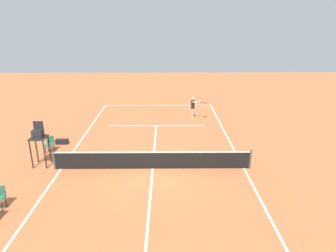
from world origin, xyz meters
TOP-DOWN VIEW (x-y plane):
  - ground_plane at (0.00, 0.00)m, footprint 60.00×60.00m
  - court_lines at (0.00, 0.00)m, footprint 9.63×24.48m
  - tennis_net at (0.00, 0.00)m, footprint 10.23×0.10m
  - player_serving at (-2.84, -8.41)m, footprint 1.23×0.83m
  - tennis_ball at (-1.71, -5.63)m, footprint 0.07×0.07m
  - umpire_chair at (5.89, -0.45)m, footprint 0.80×0.80m
  - courtside_chair_mid at (6.07, -2.16)m, footprint 0.44×0.46m
  - equipment_bag at (5.79, -3.35)m, footprint 0.76×0.32m

SIDE VIEW (x-z plane):
  - ground_plane at x=0.00m, z-range 0.00..0.00m
  - court_lines at x=0.00m, z-range 0.00..0.01m
  - tennis_ball at x=-1.71m, z-range 0.00..0.07m
  - equipment_bag at x=5.79m, z-range 0.00..0.30m
  - tennis_net at x=0.00m, z-range -0.04..1.03m
  - courtside_chair_mid at x=6.07m, z-range 0.06..1.01m
  - player_serving at x=-2.84m, z-range 0.17..1.89m
  - umpire_chair at x=5.89m, z-range 0.40..2.81m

